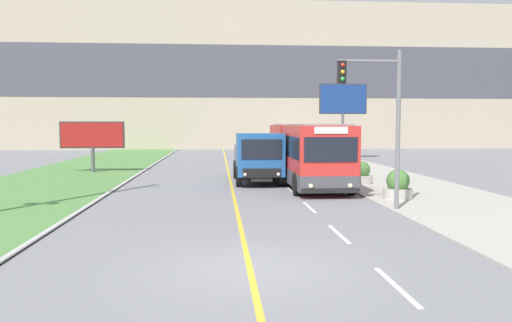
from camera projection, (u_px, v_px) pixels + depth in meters
ground_plane at (250, 268)px, 10.82m from camera, size 300.00×300.00×0.00m
lane_marking_centre at (259, 251)px, 12.28m from camera, size 2.88×140.00×0.01m
apartment_block_background at (223, 78)px, 64.86m from camera, size 80.00×8.04×18.25m
city_bus at (305, 153)px, 26.54m from camera, size 2.69×12.26×3.13m
dump_truck at (258, 159)px, 26.05m from camera, size 2.42×6.68×2.65m
car_distant at (271, 152)px, 44.24m from camera, size 1.80×4.30×1.45m
traffic_light_mast at (380, 109)px, 17.61m from camera, size 2.28×0.32×5.73m
billboard_large at (343, 102)px, 44.06m from camera, size 4.24×0.24×6.67m
billboard_small at (92, 136)px, 32.03m from camera, size 4.06×0.24×3.29m
planter_round_near at (398, 186)px, 20.38m from camera, size 1.17×1.17×1.21m
planter_round_second at (361, 174)px, 25.52m from camera, size 1.11×1.11×1.16m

